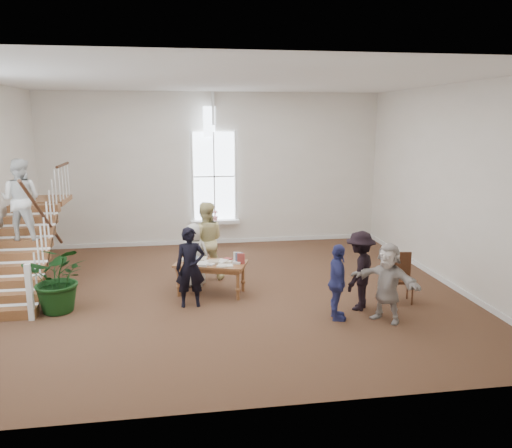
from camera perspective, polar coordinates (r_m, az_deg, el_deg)
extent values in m
plane|color=#4A291D|center=(11.05, -2.99, -7.82)|extent=(10.00, 10.00, 0.00)
plane|color=beige|center=(14.96, -4.84, 6.22)|extent=(10.00, 0.00, 10.00)
plane|color=beige|center=(6.12, 1.03, -2.11)|extent=(10.00, 0.00, 10.00)
plane|color=beige|center=(12.06, 21.30, 4.07)|extent=(0.00, 9.00, 9.00)
plane|color=white|center=(10.43, -3.27, 16.14)|extent=(10.00, 10.00, 0.00)
cube|color=white|center=(15.02, -4.69, 0.26)|extent=(1.45, 0.28, 0.10)
plane|color=white|center=(14.92, -4.81, 5.43)|extent=(2.60, 0.00, 2.60)
plane|color=white|center=(14.82, -4.92, 11.59)|extent=(0.60, 0.60, 0.85)
cube|color=white|center=(15.30, -4.69, -1.98)|extent=(10.00, 0.04, 0.12)
imported|color=pink|center=(14.95, -4.69, 0.98)|extent=(0.17, 0.17, 0.30)
cube|color=brown|center=(10.75, -26.58, -9.13)|extent=(1.10, 0.30, 0.20)
cube|color=brown|center=(10.95, -26.21, -7.60)|extent=(1.10, 0.30, 0.20)
cube|color=brown|center=(11.17, -25.85, -6.13)|extent=(1.10, 0.30, 0.20)
cube|color=brown|center=(11.38, -25.51, -4.71)|extent=(1.10, 0.30, 0.20)
cube|color=brown|center=(11.61, -25.19, -3.35)|extent=(1.10, 0.30, 0.20)
cube|color=brown|center=(11.84, -24.87, -2.03)|extent=(1.10, 0.30, 0.20)
cube|color=brown|center=(12.08, -24.57, -0.77)|extent=(1.10, 0.30, 0.20)
cube|color=brown|center=(12.32, -24.28, 0.44)|extent=(1.10, 0.30, 0.20)
cube|color=brown|center=(12.57, -24.01, 1.60)|extent=(1.10, 0.30, 0.20)
cube|color=brown|center=(13.43, -23.04, 2.45)|extent=(1.10, 1.20, 0.12)
cube|color=white|center=(10.33, -24.46, -7.13)|extent=(0.10, 0.10, 1.10)
cylinder|color=#331D0E|center=(11.30, -23.14, 0.86)|extent=(0.07, 2.74, 1.86)
imported|color=silver|center=(11.66, -25.29, 2.56)|extent=(0.94, 0.79, 1.72)
cube|color=brown|center=(10.80, -5.19, -4.54)|extent=(1.66, 1.19, 0.05)
cube|color=brown|center=(10.82, -5.18, -4.92)|extent=(1.51, 1.03, 0.10)
cylinder|color=brown|center=(10.84, -8.87, -6.55)|extent=(0.07, 0.07, 0.65)
cylinder|color=brown|center=(10.51, -2.09, -7.01)|extent=(0.07, 0.07, 0.65)
cylinder|color=brown|center=(11.33, -7.99, -5.69)|extent=(0.07, 0.07, 0.65)
cylinder|color=brown|center=(11.02, -1.50, -6.10)|extent=(0.07, 0.07, 0.65)
cube|color=silver|center=(10.63, -6.11, -4.56)|extent=(0.29, 0.33, 0.05)
cube|color=beige|center=(10.51, -3.92, -4.77)|extent=(0.25, 0.28, 0.03)
cube|color=tan|center=(10.66, -6.07, -4.51)|extent=(0.22, 0.29, 0.05)
cube|color=silver|center=(10.75, -3.98, -4.32)|extent=(0.33, 0.34, 0.05)
cube|color=#4C5972|center=(10.78, -7.11, -4.34)|extent=(0.25, 0.29, 0.05)
cube|color=maroon|center=(10.93, -3.37, -4.07)|extent=(0.26, 0.26, 0.04)
cube|color=white|center=(10.71, -2.16, -4.38)|extent=(0.23, 0.24, 0.04)
cube|color=#BFB299|center=(10.75, -3.28, -4.35)|extent=(0.24, 0.24, 0.04)
cube|color=silver|center=(10.72, -7.72, -4.42)|extent=(0.17, 0.21, 0.06)
cube|color=beige|center=(10.99, -7.91, -4.06)|extent=(0.24, 0.21, 0.04)
cube|color=tan|center=(10.75, -4.87, -4.33)|extent=(0.28, 0.27, 0.05)
cube|color=silver|center=(10.71, -5.53, -4.44)|extent=(0.28, 0.34, 0.04)
cube|color=#4C5972|center=(11.12, -6.76, -3.89)|extent=(0.25, 0.25, 0.03)
cube|color=maroon|center=(10.59, -6.24, -4.66)|extent=(0.19, 0.21, 0.04)
cube|color=white|center=(10.65, -5.08, -4.54)|extent=(0.27, 0.30, 0.03)
cube|color=#BFB299|center=(10.99, -6.17, -4.01)|extent=(0.25, 0.32, 0.05)
cube|color=silver|center=(10.51, -3.17, -4.76)|extent=(0.19, 0.20, 0.02)
imported|color=black|center=(10.12, -7.52, -4.93)|extent=(0.60, 0.41, 1.63)
imported|color=beige|center=(11.35, -7.15, -3.54)|extent=(0.77, 0.56, 1.44)
imported|color=#D7C886|center=(11.79, -5.79, -1.91)|extent=(0.94, 0.76, 1.84)
imported|color=navy|center=(9.53, 9.29, -6.59)|extent=(0.50, 0.91, 1.46)
imported|color=black|center=(10.10, 11.77, -5.24)|extent=(1.09, 1.17, 1.59)
imported|color=#BEB3AB|center=(9.65, 14.78, -6.47)|extent=(1.25, 1.34, 1.50)
imported|color=#103310|center=(10.52, -21.56, -5.78)|extent=(1.35, 1.21, 1.37)
cube|color=#331D0E|center=(10.77, 16.34, -6.17)|extent=(0.51, 0.51, 0.05)
cube|color=#331D0E|center=(10.88, 16.15, -4.42)|extent=(0.44, 0.12, 0.53)
cylinder|color=#331D0E|center=(10.64, 15.57, -7.73)|extent=(0.04, 0.04, 0.46)
cylinder|color=#331D0E|center=(10.74, 17.44, -7.67)|extent=(0.04, 0.04, 0.46)
cylinder|color=#331D0E|center=(10.97, 15.11, -7.11)|extent=(0.04, 0.04, 0.46)
cylinder|color=#331D0E|center=(11.06, 16.92, -7.05)|extent=(0.04, 0.04, 0.46)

